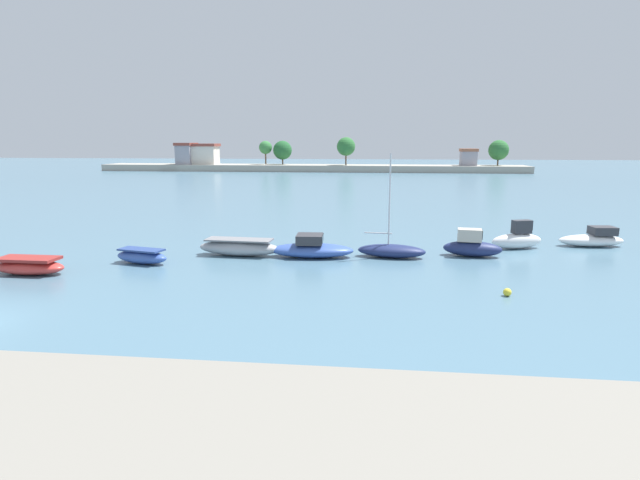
# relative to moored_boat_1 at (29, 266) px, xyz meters

# --- Properties ---
(moored_boat_1) EXTENTS (4.17, 1.71, 0.96)m
(moored_boat_1) POSITION_rel_moored_boat_1_xyz_m (0.00, 0.00, 0.00)
(moored_boat_1) COLOR #C63833
(moored_boat_1) RESTS_ON ground
(moored_boat_2) EXTENTS (3.67, 2.00, 0.91)m
(moored_boat_2) POSITION_rel_moored_boat_1_xyz_m (5.16, 3.08, -0.02)
(moored_boat_2) COLOR #3856A8
(moored_boat_2) RESTS_ON ground
(moored_boat_3) EXTENTS (5.50, 1.94, 1.10)m
(moored_boat_3) POSITION_rel_moored_boat_1_xyz_m (10.50, 5.87, 0.08)
(moored_boat_3) COLOR #9E9EA3
(moored_boat_3) RESTS_ON ground
(moored_boat_4) EXTENTS (5.47, 2.30, 1.48)m
(moored_boat_4) POSITION_rel_moored_boat_1_xyz_m (15.25, 5.94, 0.09)
(moored_boat_4) COLOR #3856A8
(moored_boat_4) RESTS_ON ground
(moored_boat_5) EXTENTS (4.49, 2.04, 6.63)m
(moored_boat_5) POSITION_rel_moored_boat_1_xyz_m (20.37, 6.43, -0.00)
(moored_boat_5) COLOR navy
(moored_boat_5) RESTS_ON ground
(moored_boat_6) EXTENTS (3.86, 1.97, 1.79)m
(moored_boat_6) POSITION_rel_moored_boat_1_xyz_m (25.57, 7.33, 0.20)
(moored_boat_6) COLOR navy
(moored_boat_6) RESTS_ON ground
(moored_boat_7) EXTENTS (3.90, 2.20, 2.00)m
(moored_boat_7) POSITION_rel_moored_boat_1_xyz_m (29.14, 10.07, 0.23)
(moored_boat_7) COLOR white
(moored_boat_7) RESTS_ON ground
(moored_boat_8) EXTENTS (4.62, 1.88, 1.42)m
(moored_boat_8) POSITION_rel_moored_boat_1_xyz_m (34.72, 11.49, 0.08)
(moored_boat_8) COLOR white
(moored_boat_8) RESTS_ON ground
(mooring_buoy_2) EXTENTS (0.28, 0.28, 0.28)m
(mooring_buoy_2) POSITION_rel_moored_boat_1_xyz_m (31.53, 15.92, -0.32)
(mooring_buoy_2) COLOR red
(mooring_buoy_2) RESTS_ON ground
(mooring_buoy_3) EXTENTS (0.39, 0.39, 0.39)m
(mooring_buoy_3) POSITION_rel_moored_boat_1_xyz_m (25.69, -1.29, -0.26)
(mooring_buoy_3) COLOR yellow
(mooring_buoy_3) RESTS_ON ground
(mooring_buoy_4) EXTENTS (0.24, 0.24, 0.24)m
(mooring_buoy_4) POSITION_rel_moored_boat_1_xyz_m (26.14, 13.69, -0.34)
(mooring_buoy_4) COLOR orange
(mooring_buoy_4) RESTS_ON ground
(distant_shoreline) EXTENTS (106.50, 9.28, 8.45)m
(distant_shoreline) POSITION_rel_moored_boat_1_xyz_m (1.70, 101.22, 1.64)
(distant_shoreline) COLOR #9E998C
(distant_shoreline) RESTS_ON ground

